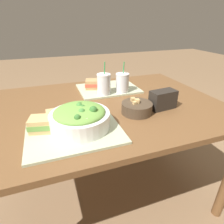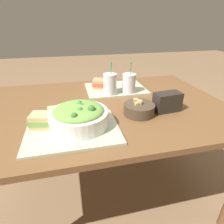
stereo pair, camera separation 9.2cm
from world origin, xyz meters
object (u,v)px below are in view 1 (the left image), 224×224
drink_cup_dark (104,85)px  chip_bag (163,100)px  sandwich_near (45,124)px  baguette_near (61,114)px  salad_bowl (80,117)px  sandwich_far (95,84)px  drink_cup_red (122,83)px  soup_bowl (137,108)px

drink_cup_dark → chip_bag: size_ratio=1.38×
sandwich_near → baguette_near: size_ratio=1.16×
salad_bowl → sandwich_far: 0.55m
sandwich_near → baguette_near: bearing=51.8°
baguette_near → drink_cup_red: drink_cup_red is taller
baguette_near → drink_cup_dark: (0.31, 0.28, 0.03)m
sandwich_far → drink_cup_red: size_ratio=0.74×
sandwich_far → chip_bag: size_ratio=0.99×
salad_bowl → sandwich_near: salad_bowl is taller
soup_bowl → sandwich_far: size_ratio=1.09×
baguette_near → sandwich_far: baguette_near is taller
soup_bowl → sandwich_near: 0.48m
baguette_near → drink_cup_dark: 0.42m
salad_bowl → soup_bowl: size_ratio=1.64×
soup_bowl → drink_cup_red: size_ratio=0.81×
sandwich_near → drink_cup_dark: size_ratio=0.73×
drink_cup_dark → chip_bag: (0.26, -0.30, -0.02)m
sandwich_near → drink_cup_dark: bearing=54.4°
baguette_near → sandwich_far: bearing=-34.5°
drink_cup_dark → drink_cup_red: size_ratio=1.04×
salad_bowl → sandwich_far: (0.20, 0.51, -0.02)m
baguette_near → chip_bag: 0.57m
soup_bowl → sandwich_far: bearing=105.4°
soup_bowl → drink_cup_dark: drink_cup_dark is taller
salad_bowl → chip_bag: bearing=8.5°
sandwich_near → baguette_near: 0.10m
chip_bag → soup_bowl: bearing=176.0°
salad_bowl → baguette_near: 0.12m
sandwich_near → drink_cup_red: 0.62m
sandwich_near → sandwich_far: same height
soup_bowl → drink_cup_red: bearing=82.6°
sandwich_near → chip_bag: chip_bag is taller
salad_bowl → sandwich_near: bearing=169.6°
soup_bowl → sandwich_near: (-0.48, -0.04, 0.01)m
salad_bowl → drink_cup_red: size_ratio=1.33×
soup_bowl → sandwich_near: soup_bowl is taller
salad_bowl → sandwich_far: bearing=68.1°
soup_bowl → chip_bag: bearing=2.0°
sandwich_near → drink_cup_red: bearing=46.3°
drink_cup_red → soup_bowl: bearing=-97.4°
sandwich_near → salad_bowl: bearing=2.0°
soup_bowl → baguette_near: baguette_near is taller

